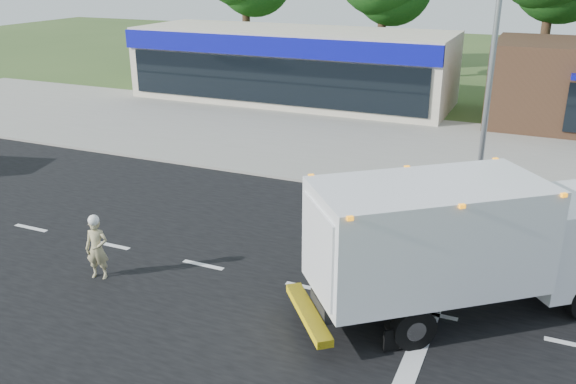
# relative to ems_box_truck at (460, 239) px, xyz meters

# --- Properties ---
(ground) EXTENTS (120.00, 120.00, 0.00)m
(ground) POSITION_rel_ems_box_truck_xyz_m (-3.43, -0.27, -1.86)
(ground) COLOR #385123
(ground) RESTS_ON ground
(road_asphalt) EXTENTS (60.00, 14.00, 0.02)m
(road_asphalt) POSITION_rel_ems_box_truck_xyz_m (-3.43, -0.27, -1.86)
(road_asphalt) COLOR black
(road_asphalt) RESTS_ON ground
(sidewalk) EXTENTS (60.00, 2.40, 0.12)m
(sidewalk) POSITION_rel_ems_box_truck_xyz_m (-3.43, 7.93, -1.80)
(sidewalk) COLOR gray
(sidewalk) RESTS_ON ground
(parking_apron) EXTENTS (60.00, 9.00, 0.02)m
(parking_apron) POSITION_rel_ems_box_truck_xyz_m (-3.43, 13.73, -1.85)
(parking_apron) COLOR gray
(parking_apron) RESTS_ON ground
(lane_markings) EXTENTS (55.20, 7.00, 0.01)m
(lane_markings) POSITION_rel_ems_box_truck_xyz_m (-2.08, -1.62, -1.84)
(lane_markings) COLOR silver
(lane_markings) RESTS_ON road_asphalt
(ems_box_truck) EXTENTS (7.09, 6.28, 3.23)m
(ems_box_truck) POSITION_rel_ems_box_truck_xyz_m (0.00, 0.00, 0.00)
(ems_box_truck) COLOR black
(ems_box_truck) RESTS_ON ground
(emergency_worker) EXTENTS (0.67, 0.53, 1.72)m
(emergency_worker) POSITION_rel_ems_box_truck_xyz_m (-8.50, -1.87, -1.01)
(emergency_worker) COLOR tan
(emergency_worker) RESTS_ON ground
(retail_strip_mall) EXTENTS (18.00, 6.20, 4.00)m
(retail_strip_mall) POSITION_rel_ems_box_truck_xyz_m (-12.43, 19.66, 0.15)
(retail_strip_mall) COLOR beige
(retail_strip_mall) RESTS_ON ground
(traffic_signal_pole) EXTENTS (3.51, 0.25, 8.00)m
(traffic_signal_pole) POSITION_rel_ems_box_truck_xyz_m (-1.08, 7.33, 3.06)
(traffic_signal_pole) COLOR gray
(traffic_signal_pole) RESTS_ON ground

